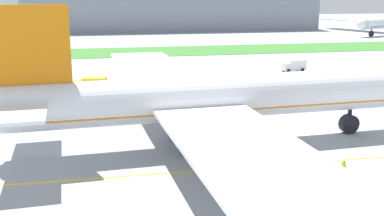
{
  "coord_description": "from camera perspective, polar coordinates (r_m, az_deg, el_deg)",
  "views": [
    {
      "loc": [
        -19.33,
        -50.7,
        18.82
      ],
      "look_at": [
        -7.34,
        8.68,
        3.75
      ],
      "focal_mm": 44.71,
      "sensor_mm": 36.0,
      "label": 1
    }
  ],
  "objects": [
    {
      "name": "ground_crew_wingwalker_starboard",
      "position": [
        51.94,
        17.64,
        -6.7
      ],
      "size": [
        0.32,
        0.61,
        1.76
      ],
      "color": "black",
      "rests_on": "ground"
    },
    {
      "name": "ground_plane",
      "position": [
        57.43,
        8.97,
        -5.34
      ],
      "size": [
        600.0,
        600.0,
        0.0
      ],
      "primitive_type": "plane",
      "color": "#9399A0",
      "rests_on": "ground"
    },
    {
      "name": "service_truck_fuel_bowser",
      "position": [
        92.51,
        -11.93,
        2.84
      ],
      "size": [
        6.13,
        3.49,
        2.6
      ],
      "color": "yellow",
      "rests_on": "ground"
    },
    {
      "name": "airliner_foreground",
      "position": [
        58.12,
        1.69,
        1.09
      ],
      "size": [
        59.64,
        96.25,
        17.28
      ],
      "color": "white",
      "rests_on": "ground"
    },
    {
      "name": "ground_crew_wingwalker_port",
      "position": [
        42.67,
        12.14,
        -10.95
      ],
      "size": [
        0.41,
        0.58,
        1.75
      ],
      "color": "black",
      "rests_on": "ground"
    },
    {
      "name": "service_truck_catering_van",
      "position": [
        115.08,
        12.08,
        5.01
      ],
      "size": [
        5.98,
        3.18,
        2.78
      ],
      "color": "white",
      "rests_on": "ground"
    },
    {
      "name": "grass_median_strip",
      "position": [
        150.12,
        -3.95,
        6.75
      ],
      "size": [
        320.0,
        24.0,
        0.1
      ],
      "primitive_type": "cube",
      "color": "#38722D",
      "rests_on": "ground"
    },
    {
      "name": "terminal_building",
      "position": [
        225.19,
        -2.07,
        11.46
      ],
      "size": [
        134.41,
        20.0,
        18.0
      ],
      "primitive_type": "cube",
      "color": "gray",
      "rests_on": "ground"
    },
    {
      "name": "apron_taxi_line",
      "position": [
        53.96,
        10.43,
        -6.68
      ],
      "size": [
        280.0,
        0.36,
        0.01
      ],
      "primitive_type": "cube",
      "color": "yellow",
      "rests_on": "ground"
    }
  ]
}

